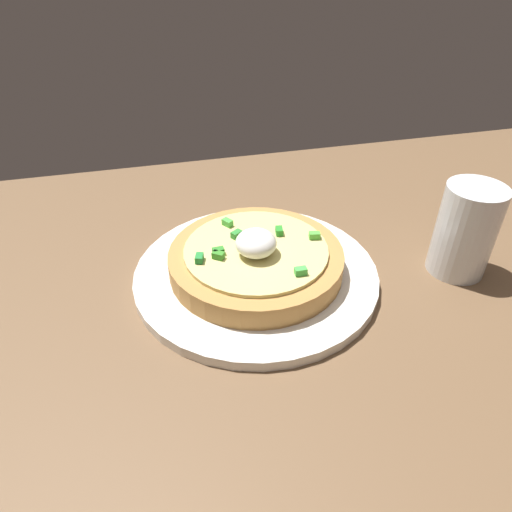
% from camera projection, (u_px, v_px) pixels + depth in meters
% --- Properties ---
extents(dining_table, '(1.21, 0.80, 0.03)m').
position_uv_depth(dining_table, '(296.00, 309.00, 0.53)').
color(dining_table, brown).
rests_on(dining_table, ground).
extents(plate, '(0.29, 0.29, 0.01)m').
position_uv_depth(plate, '(256.00, 274.00, 0.55)').
color(plate, white).
rests_on(plate, dining_table).
extents(pizza, '(0.20, 0.20, 0.06)m').
position_uv_depth(pizza, '(256.00, 259.00, 0.54)').
color(pizza, '#B88344').
rests_on(pizza, plate).
extents(cup_near, '(0.07, 0.07, 0.11)m').
position_uv_depth(cup_near, '(465.00, 234.00, 0.54)').
color(cup_near, silver).
rests_on(cup_near, dining_table).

